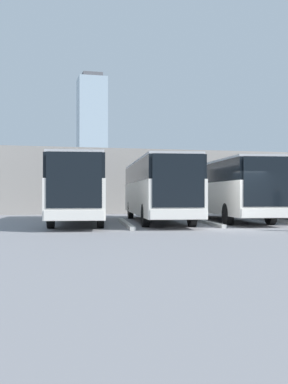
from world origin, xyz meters
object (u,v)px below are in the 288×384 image
bus_2 (157,188)px  bus_3 (78,188)px  bus_1 (227,188)px  bus_0 (288,189)px

bus_2 → bus_3: 4.21m
bus_1 → bus_3: same height
bus_1 → bus_3: 8.41m
bus_0 → bus_1: bearing=14.7°
bus_1 → bus_2: same height
bus_1 → bus_2: bearing=12.9°
bus_0 → bus_3: size_ratio=1.00×
bus_2 → bus_3: (4.20, -0.21, 0.00)m
bus_0 → bus_1: 4.24m
bus_0 → bus_1: size_ratio=1.00×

